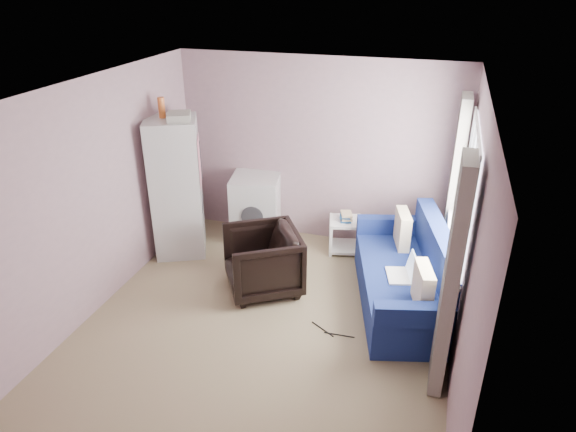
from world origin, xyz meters
name	(u,v)px	position (x,y,z in m)	size (l,w,h in m)	color
room	(267,218)	(0.02, 0.01, 1.25)	(3.84, 4.24, 2.54)	#907D5E
armchair	(262,258)	(-0.26, 0.58, 0.42)	(0.82, 0.77, 0.84)	black
fridge	(177,187)	(-1.62, 1.15, 0.92)	(0.83, 0.83, 2.07)	#B2B2B2
washing_machine	(256,206)	(-0.79, 1.82, 0.47)	(0.75, 0.75, 0.91)	#B2B2B2
side_table	(345,233)	(0.49, 1.78, 0.26)	(0.49, 0.49, 0.56)	white
sofa	(410,279)	(1.42, 0.77, 0.33)	(1.40, 2.18, 0.90)	navy
window_dressing	(453,224)	(1.78, 0.70, 1.11)	(0.17, 2.62, 2.18)	white
floor_cables	(331,332)	(0.70, 0.01, 0.01)	(0.49, 0.18, 0.01)	black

